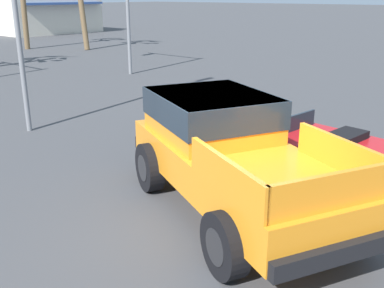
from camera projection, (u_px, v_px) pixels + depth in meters
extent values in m
plane|color=#424244|center=(224.00, 214.00, 7.82)|extent=(320.00, 320.00, 0.00)
cube|color=orange|center=(237.00, 168.00, 7.61)|extent=(4.00, 5.38, 0.63)
cube|color=orange|center=(211.00, 114.00, 8.26)|extent=(2.64, 2.79, 0.78)
cube|color=#1E2833|center=(212.00, 107.00, 8.21)|extent=(2.69, 2.85, 0.50)
cube|color=orange|center=(225.00, 176.00, 5.85)|extent=(0.94, 1.84, 0.48)
cube|color=orange|center=(343.00, 155.00, 6.60)|extent=(0.94, 1.84, 0.48)
cube|color=orange|center=(335.00, 191.00, 5.39)|extent=(1.79, 0.92, 0.48)
cube|color=black|center=(180.00, 137.00, 9.88)|extent=(1.86, 1.01, 0.24)
cube|color=black|center=(339.00, 253.00, 5.46)|extent=(1.86, 1.01, 0.24)
cylinder|color=black|center=(150.00, 167.00, 8.67)|extent=(0.67, 0.98, 0.94)
cylinder|color=#232326|center=(150.00, 167.00, 8.67)|extent=(0.51, 0.60, 0.52)
cylinder|color=black|center=(244.00, 152.00, 9.48)|extent=(0.67, 0.98, 0.94)
cylinder|color=#232326|center=(244.00, 152.00, 9.48)|extent=(0.51, 0.60, 0.52)
cylinder|color=black|center=(224.00, 245.00, 5.99)|extent=(0.67, 0.98, 0.94)
cylinder|color=#232326|center=(224.00, 245.00, 5.99)|extent=(0.51, 0.60, 0.52)
cylinder|color=black|center=(347.00, 215.00, 6.79)|extent=(0.67, 0.98, 0.94)
cylinder|color=#232326|center=(347.00, 215.00, 6.79)|extent=(0.51, 0.60, 0.52)
cube|color=red|center=(310.00, 146.00, 9.99)|extent=(2.26, 4.25, 0.51)
cube|color=#1E2833|center=(294.00, 123.00, 10.16)|extent=(1.52, 0.24, 0.36)
cube|color=black|center=(340.00, 139.00, 9.39)|extent=(1.49, 0.73, 0.16)
cylinder|color=black|center=(241.00, 145.00, 10.34)|extent=(0.30, 0.69, 0.67)
cylinder|color=#9E9EA3|center=(241.00, 145.00, 10.34)|extent=(0.28, 0.40, 0.37)
cylinder|color=black|center=(286.00, 131.00, 11.45)|extent=(0.30, 0.69, 0.67)
cylinder|color=#9E9EA3|center=(286.00, 131.00, 11.45)|extent=(0.28, 0.40, 0.37)
cylinder|color=black|center=(341.00, 176.00, 8.59)|extent=(0.30, 0.69, 0.67)
cylinder|color=#9E9EA3|center=(341.00, 176.00, 8.59)|extent=(0.28, 0.40, 0.37)
cylinder|color=black|center=(382.00, 155.00, 9.70)|extent=(0.30, 0.69, 0.67)
cylinder|color=#9E9EA3|center=(382.00, 155.00, 9.70)|extent=(0.28, 0.40, 0.37)
cylinder|color=slate|center=(128.00, 8.00, 20.58)|extent=(0.16, 0.16, 6.07)
cylinder|color=brown|center=(81.00, 3.00, 29.95)|extent=(0.36, 0.96, 6.09)
cube|color=beige|center=(43.00, 12.00, 43.74)|extent=(9.15, 6.62, 3.91)
cube|color=#335193|center=(65.00, 3.00, 41.22)|extent=(8.23, 0.70, 0.20)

